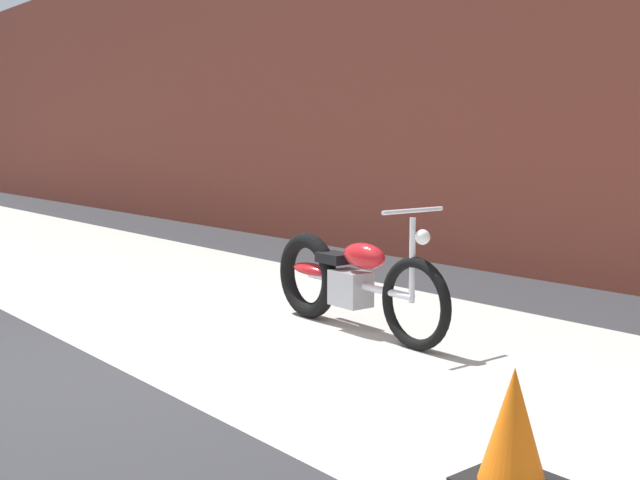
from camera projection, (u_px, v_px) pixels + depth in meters
The scene contains 5 objects.
ground_plane at pixel (122, 371), 5.20m from camera, with size 80.00×80.00×0.00m, color #2D2D30.
sidewalk_slab at pixel (325, 329), 6.31m from camera, with size 36.00×3.50×0.01m, color #B2ADA3.
brick_building_wall at pixel (579, 52), 8.18m from camera, with size 36.00×0.50×4.81m, color brown.
motorcycle_red at pixel (345, 280), 6.31m from camera, with size 2.01×0.58×1.03m.
traffic_cone at pixel (513, 434), 3.43m from camera, with size 0.40×0.40×0.55m.
Camera 1 is at (4.71, -2.22, 1.53)m, focal length 44.30 mm.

